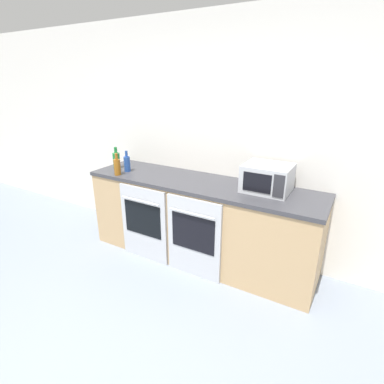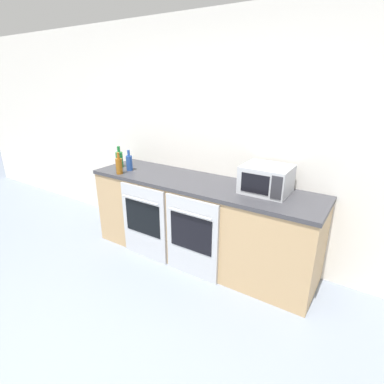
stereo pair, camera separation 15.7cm
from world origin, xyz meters
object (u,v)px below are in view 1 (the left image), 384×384
at_px(bottle_blue, 127,163).
at_px(oven_right, 194,238).
at_px(microwave, 267,178).
at_px(bottle_amber, 117,167).
at_px(oven_left, 144,224).
at_px(bottle_green, 116,160).

bearing_deg(bottle_blue, oven_right, -13.42).
distance_m(microwave, bottle_amber, 1.65).
height_order(oven_left, bottle_green, bottle_green).
bearing_deg(oven_left, bottle_amber, 168.21).
relative_size(oven_right, bottle_blue, 3.50).
distance_m(microwave, bottle_blue, 1.63).
distance_m(oven_left, bottle_amber, 0.71).
height_order(microwave, bottle_blue, microwave).
bearing_deg(bottle_amber, microwave, 11.80).
xyz_separation_m(microwave, bottle_amber, (-1.62, -0.34, -0.03)).
relative_size(bottle_amber, bottle_blue, 1.02).
height_order(bottle_green, bottle_amber, bottle_green).
bearing_deg(oven_left, microwave, 19.25).
bearing_deg(bottle_amber, bottle_blue, 90.07).
distance_m(oven_left, bottle_blue, 0.75).
bearing_deg(bottle_blue, bottle_amber, -89.93).
bearing_deg(oven_right, bottle_amber, 175.35).
height_order(microwave, bottle_green, microwave).
height_order(oven_right, microwave, microwave).
xyz_separation_m(oven_right, bottle_green, (-1.25, 0.29, 0.58)).
bearing_deg(oven_right, bottle_green, 166.98).
xyz_separation_m(oven_left, bottle_amber, (-0.41, 0.08, 0.58)).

